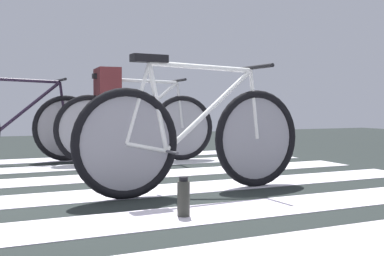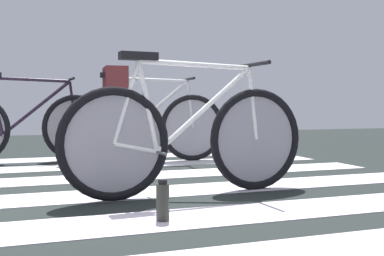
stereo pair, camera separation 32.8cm
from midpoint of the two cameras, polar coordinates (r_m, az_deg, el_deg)
ground at (r=3.03m, az=-14.54°, el=-8.95°), size 18.00×14.00×0.02m
crosswalk_markings at (r=2.81m, az=-12.53°, el=-9.60°), size 5.38×5.73×0.00m
bicycle_1_of_3 at (r=3.14m, az=-2.24°, el=-1.19°), size 1.74×0.52×0.93m
bicycle_2_of_3 at (r=4.94m, az=-8.57°, el=0.19°), size 1.74×0.52×0.93m
cyclist_2_of_3 at (r=4.88m, az=-12.16°, el=3.14°), size 0.33×0.42×0.99m
bicycle_3_of_3 at (r=5.14m, az=-22.60°, el=0.11°), size 1.74×0.52×0.93m
water_bottle at (r=2.47m, az=-4.59°, el=-8.84°), size 0.07×0.07×0.22m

